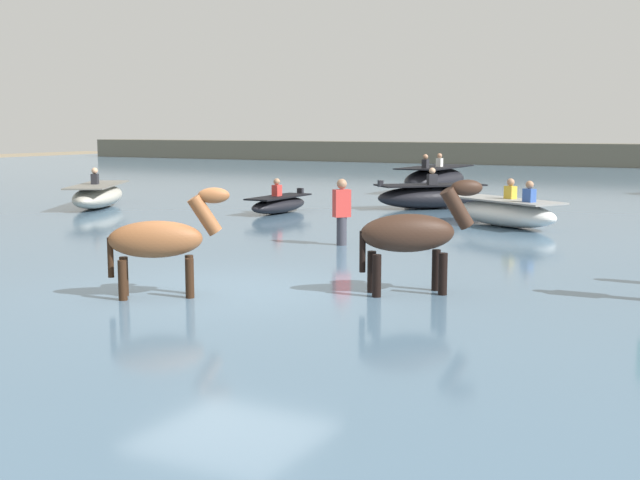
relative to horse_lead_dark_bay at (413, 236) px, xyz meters
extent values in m
plane|color=#84755B|center=(-2.37, -1.00, -1.13)|extent=(120.00, 120.00, 0.00)
cube|color=slate|center=(-2.37, 9.00, -0.97)|extent=(90.00, 90.00, 0.32)
ellipsoid|color=#382319|center=(-0.06, -0.04, 0.05)|extent=(1.35, 1.16, 0.53)
cylinder|color=black|center=(0.22, 0.36, -0.67)|extent=(0.12, 0.12, 0.91)
cylinder|color=black|center=(0.41, 0.11, -0.67)|extent=(0.12, 0.12, 0.91)
cylinder|color=black|center=(-0.53, -0.19, -0.67)|extent=(0.12, 0.12, 0.91)
cylinder|color=black|center=(-0.34, -0.45, -0.67)|extent=(0.12, 0.12, 0.91)
cylinder|color=#382319|center=(0.50, 0.37, 0.38)|extent=(0.52, 0.46, 0.61)
ellipsoid|color=#382319|center=(0.61, 0.45, 0.66)|extent=(0.48, 0.43, 0.23)
cylinder|color=black|center=(-0.57, -0.42, -0.20)|extent=(0.09, 0.09, 0.57)
ellipsoid|color=brown|center=(-3.01, -1.84, -0.01)|extent=(1.27, 1.12, 0.51)
cylinder|color=black|center=(-2.75, -1.45, -0.70)|extent=(0.12, 0.12, 0.86)
cylinder|color=black|center=(-2.57, -1.69, -0.70)|extent=(0.12, 0.12, 0.86)
cylinder|color=black|center=(-3.46, -1.99, -0.70)|extent=(0.12, 0.12, 0.86)
cylinder|color=black|center=(-3.27, -2.24, -0.70)|extent=(0.12, 0.12, 0.86)
cylinder|color=brown|center=(-2.48, -1.44, 0.31)|extent=(0.49, 0.44, 0.58)
ellipsoid|color=brown|center=(-2.38, -1.36, 0.58)|extent=(0.46, 0.41, 0.22)
cylinder|color=black|center=(-3.49, -2.21, -0.25)|extent=(0.08, 0.08, 0.54)
ellipsoid|color=silver|center=(-0.96, 8.39, -0.51)|extent=(3.19, 2.52, 0.60)
cube|color=gray|center=(-0.96, 8.39, -0.19)|extent=(3.06, 2.41, 0.04)
cube|color=black|center=(-2.22, 9.15, -0.12)|extent=(0.19, 0.20, 0.18)
cube|color=#3356A8|center=(-0.27, 7.86, -0.02)|extent=(0.32, 0.29, 0.30)
sphere|color=#A37556|center=(-0.27, 7.86, 0.22)|extent=(0.18, 0.18, 0.18)
cube|color=gold|center=(-0.88, 8.53, -0.02)|extent=(0.32, 0.29, 0.30)
sphere|color=#A37556|center=(-0.88, 8.53, 0.22)|extent=(0.18, 0.18, 0.18)
ellipsoid|color=black|center=(-7.19, 8.49, -0.60)|extent=(0.77, 2.50, 0.42)
cube|color=black|center=(-7.19, 8.49, -0.37)|extent=(0.74, 2.40, 0.04)
cube|color=black|center=(-7.19, 9.68, -0.30)|extent=(0.16, 0.12, 0.18)
cube|color=red|center=(-7.25, 8.49, -0.20)|extent=(0.18, 0.26, 0.30)
sphere|color=#A37556|center=(-7.25, 8.49, 0.04)|extent=(0.18, 0.18, 0.18)
ellipsoid|color=#B2AD9E|center=(-12.65, 7.41, -0.49)|extent=(2.78, 3.75, 0.63)
cube|color=slate|center=(-12.65, 7.41, -0.15)|extent=(2.67, 3.60, 0.04)
cube|color=#232328|center=(-12.72, 7.37, 0.02)|extent=(0.28, 0.31, 0.30)
sphere|color=tan|center=(-12.72, 7.37, 0.26)|extent=(0.18, 0.18, 0.18)
ellipsoid|color=black|center=(-5.92, 17.36, -0.37)|extent=(1.69, 4.23, 0.87)
cube|color=black|center=(-5.92, 17.36, 0.09)|extent=(1.62, 4.06, 0.04)
cube|color=#232328|center=(-5.86, 16.18, 0.26)|extent=(0.19, 0.26, 0.30)
sphere|color=#A37556|center=(-5.86, 16.18, 0.50)|extent=(0.18, 0.18, 0.18)
cube|color=white|center=(-5.76, 17.35, 0.26)|extent=(0.19, 0.26, 0.30)
sphere|color=#A37556|center=(-5.76, 17.35, 0.50)|extent=(0.18, 0.18, 0.18)
ellipsoid|color=black|center=(-3.99, 11.59, -0.48)|extent=(3.10, 3.07, 0.65)
cube|color=black|center=(-3.99, 11.59, -0.13)|extent=(2.97, 2.95, 0.04)
cube|color=black|center=(-5.08, 10.52, -0.06)|extent=(0.20, 0.20, 0.18)
cube|color=#232328|center=(-3.91, 11.50, 0.04)|extent=(0.31, 0.31, 0.30)
sphere|color=tan|center=(-3.91, 11.50, 0.28)|extent=(0.18, 0.18, 0.18)
cylinder|color=#383842|center=(-2.97, 3.80, -0.69)|extent=(0.20, 0.20, 0.88)
cube|color=red|center=(-2.97, 3.80, 0.02)|extent=(0.36, 0.37, 0.54)
sphere|color=#A37556|center=(-2.97, 3.80, 0.40)|extent=(0.20, 0.20, 0.20)
cube|color=#605B4C|center=(-2.37, 40.56, -0.29)|extent=(80.00, 2.40, 1.68)
camera|label=1|loc=(4.08, -10.52, 1.49)|focal=45.83mm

